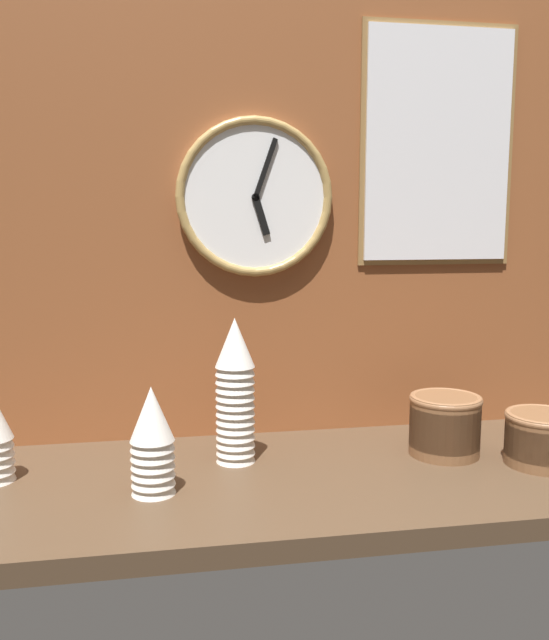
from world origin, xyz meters
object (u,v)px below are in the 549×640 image
(cup_stack_center_left, at_px, (152,441))
(bowl_stack_far_right, at_px, (543,437))
(cup_stack_center, at_px, (235,391))
(wall_clock, at_px, (255,197))
(bowl_stack_right, at_px, (445,423))
(menu_board, at_px, (438,146))

(cup_stack_center_left, distance_m, bowl_stack_far_right, 0.77)
(cup_stack_center, height_order, bowl_stack_far_right, cup_stack_center)
(bowl_stack_far_right, relative_size, wall_clock, 0.44)
(cup_stack_center_left, height_order, wall_clock, wall_clock)
(bowl_stack_far_right, distance_m, wall_clock, 0.78)
(cup_stack_center_left, distance_m, wall_clock, 0.58)
(cup_stack_center_left, height_order, bowl_stack_right, cup_stack_center_left)
(cup_stack_center, bearing_deg, bowl_stack_right, -4.61)
(cup_stack_center, distance_m, bowl_stack_far_right, 0.62)
(cup_stack_center_left, height_order, bowl_stack_far_right, cup_stack_center_left)
(cup_stack_center_left, distance_m, bowl_stack_right, 0.61)
(cup_stack_center_left, xyz_separation_m, bowl_stack_right, (0.60, 0.10, -0.03))
(cup_stack_center, bearing_deg, menu_board, 19.02)
(wall_clock, distance_m, menu_board, 0.44)
(cup_stack_center, height_order, bowl_stack_right, cup_stack_center)
(cup_stack_center, bearing_deg, cup_stack_center_left, -140.34)
(cup_stack_center, height_order, menu_board, menu_board)
(cup_stack_center, relative_size, cup_stack_center_left, 1.50)
(cup_stack_center, relative_size, bowl_stack_far_right, 1.97)
(bowl_stack_right, relative_size, wall_clock, 0.44)
(cup_stack_center, height_order, wall_clock, wall_clock)
(bowl_stack_far_right, distance_m, menu_board, 0.68)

